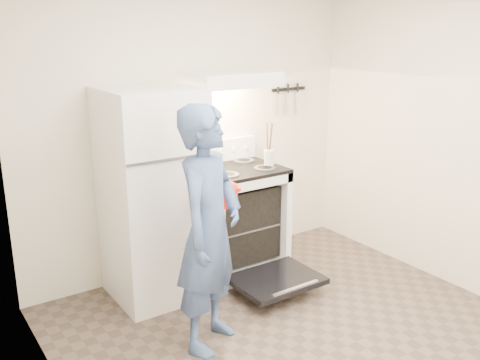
% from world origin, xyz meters
% --- Properties ---
extents(floor, '(3.60, 3.60, 0.00)m').
position_xyz_m(floor, '(0.00, 0.00, 0.00)').
color(floor, '#4E4238').
rests_on(floor, ground).
extents(back_wall, '(3.20, 0.02, 2.50)m').
position_xyz_m(back_wall, '(0.00, 1.80, 1.25)').
color(back_wall, beige).
rests_on(back_wall, ground).
extents(refrigerator, '(0.70, 0.70, 1.70)m').
position_xyz_m(refrigerator, '(-0.58, 1.45, 0.85)').
color(refrigerator, white).
rests_on(refrigerator, floor).
extents(stove_body, '(0.76, 0.65, 0.92)m').
position_xyz_m(stove_body, '(0.23, 1.48, 0.46)').
color(stove_body, white).
rests_on(stove_body, floor).
extents(cooktop, '(0.76, 0.65, 0.03)m').
position_xyz_m(cooktop, '(0.23, 1.48, 0.94)').
color(cooktop, black).
rests_on(cooktop, stove_body).
extents(backsplash, '(0.76, 0.07, 0.20)m').
position_xyz_m(backsplash, '(0.23, 1.76, 1.05)').
color(backsplash, white).
rests_on(backsplash, cooktop).
extents(oven_door, '(0.70, 0.54, 0.04)m').
position_xyz_m(oven_door, '(0.23, 0.88, 0.12)').
color(oven_door, black).
rests_on(oven_door, floor).
extents(oven_rack, '(0.60, 0.52, 0.01)m').
position_xyz_m(oven_rack, '(0.23, 1.48, 0.44)').
color(oven_rack, gray).
rests_on(oven_rack, stove_body).
extents(range_hood, '(0.76, 0.50, 0.12)m').
position_xyz_m(range_hood, '(0.23, 1.55, 1.71)').
color(range_hood, white).
rests_on(range_hood, back_wall).
extents(knife_strip, '(0.40, 0.02, 0.03)m').
position_xyz_m(knife_strip, '(1.05, 1.79, 1.55)').
color(knife_strip, black).
rests_on(knife_strip, back_wall).
extents(pizza_stone, '(0.31, 0.31, 0.02)m').
position_xyz_m(pizza_stone, '(0.23, 1.52, 0.45)').
color(pizza_stone, '#937350').
rests_on(pizza_stone, oven_rack).
extents(tea_kettle, '(0.21, 0.17, 0.25)m').
position_xyz_m(tea_kettle, '(-0.01, 1.60, 1.08)').
color(tea_kettle, silver).
rests_on(tea_kettle, cooktop).
extents(utensil_jar, '(0.11, 0.11, 0.13)m').
position_xyz_m(utensil_jar, '(0.47, 1.31, 1.05)').
color(utensil_jar, silver).
rests_on(utensil_jar, cooktop).
extents(person, '(0.73, 0.68, 1.68)m').
position_xyz_m(person, '(-0.58, 0.58, 0.84)').
color(person, navy).
rests_on(person, floor).
extents(dutch_oven, '(0.35, 0.28, 0.23)m').
position_xyz_m(dutch_oven, '(-0.29, 0.92, 0.94)').
color(dutch_oven, red).
rests_on(dutch_oven, person).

